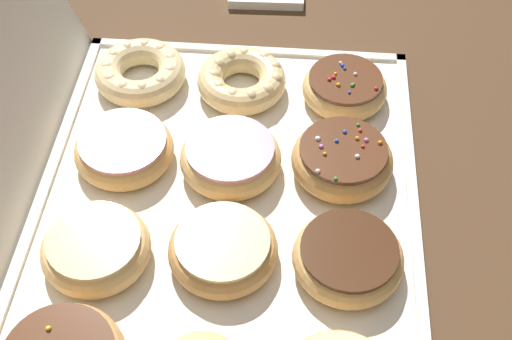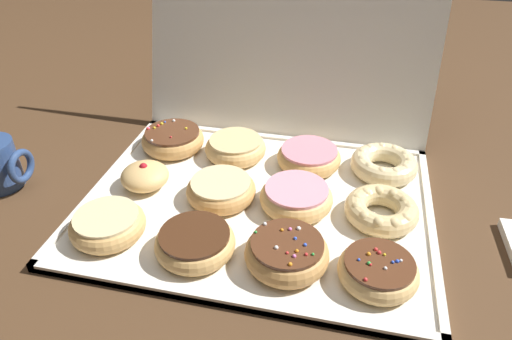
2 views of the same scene
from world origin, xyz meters
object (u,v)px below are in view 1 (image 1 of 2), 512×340
Objects in this scene: sprinkle_donut_3 at (345,88)px; cruller_donut_11 at (140,72)px; donut_box at (225,215)px; chocolate_frosted_donut_1 at (348,257)px; pink_frosted_donut_10 at (124,149)px; pink_frosted_donut_6 at (229,157)px; sprinkle_donut_2 at (342,159)px; glazed_ring_donut_9 at (96,248)px; cruller_donut_7 at (245,80)px; glazed_ring_donut_5 at (223,249)px.

sprinkle_donut_3 is 0.26m from cruller_donut_11.
cruller_donut_11 reaches higher than donut_box.
donut_box is 4.85× the size of chocolate_frosted_donut_1.
sprinkle_donut_3 reaches higher than pink_frosted_donut_10.
cruller_donut_11 is at bearing 33.29° from donut_box.
pink_frosted_donut_10 is 0.13m from cruller_donut_11.
donut_box is 4.82× the size of pink_frosted_donut_10.
sprinkle_donut_2 is at bearing -87.19° from pink_frosted_donut_6.
pink_frosted_donut_6 is 1.03× the size of glazed_ring_donut_9.
sprinkle_donut_2 reaches higher than cruller_donut_7.
cruller_donut_7 is 1.00× the size of glazed_ring_donut_9.
sprinkle_donut_2 reaches higher than pink_frosted_donut_10.
donut_box is at bearing -118.37° from pink_frosted_donut_10.
chocolate_frosted_donut_1 is at bearing -132.54° from pink_frosted_donut_6.
glazed_ring_donut_5 is at bearing 153.50° from sprinkle_donut_3.
cruller_donut_7 is at bearing -26.04° from glazed_ring_donut_9.
pink_frosted_donut_6 is (-0.13, 0.13, 0.00)m from sprinkle_donut_3.
pink_frosted_donut_6 is (-0.01, 0.13, -0.00)m from sprinkle_donut_2.
pink_frosted_donut_6 is (0.12, 0.01, 0.00)m from glazed_ring_donut_5.
sprinkle_donut_2 is at bearing -116.76° from cruller_donut_11.
pink_frosted_donut_10 is (-0.13, 0.13, -0.00)m from cruller_donut_7.
chocolate_frosted_donut_1 and glazed_ring_donut_5 have the same top height.
sprinkle_donut_2 is at bearing -61.35° from donut_box.
pink_frosted_donut_6 reaches higher than cruller_donut_11.
glazed_ring_donut_5 is 1.01× the size of glazed_ring_donut_9.
pink_frosted_donut_6 is 1.00× the size of cruller_donut_11.
cruller_donut_11 is at bearing 2.80° from pink_frosted_donut_10.
donut_box is 4.76× the size of cruller_donut_11.
chocolate_frosted_donut_1 is 0.13m from glazed_ring_donut_5.
chocolate_frosted_donut_1 is 1.01× the size of cruller_donut_7.
cruller_donut_7 and pink_frosted_donut_10 have the same top height.
pink_frosted_donut_10 is (0.14, -0.00, -0.00)m from glazed_ring_donut_9.
cruller_donut_7 is (0.26, 0.00, 0.00)m from glazed_ring_donut_5.
glazed_ring_donut_5 is at bearing -175.20° from donut_box.
pink_frosted_donut_10 is at bearing 63.68° from chocolate_frosted_donut_1.
sprinkle_donut_3 reaches higher than cruller_donut_7.
donut_box is 0.07m from glazed_ring_donut_5.
cruller_donut_11 is at bearing 1.22° from glazed_ring_donut_9.
pink_frosted_donut_6 is 0.19m from cruller_donut_11.
glazed_ring_donut_9 is (-0.13, 0.13, -0.00)m from pink_frosted_donut_6.
glazed_ring_donut_5 is at bearing -85.48° from glazed_ring_donut_9.
pink_frosted_donut_6 reaches higher than cruller_donut_7.
donut_box is 0.20m from cruller_donut_7.
cruller_donut_7 is (0.13, -0.01, -0.00)m from pink_frosted_donut_6.
pink_frosted_donut_6 is (0.06, 0.00, 0.02)m from donut_box.
pink_frosted_donut_6 is at bearing 134.31° from sprinkle_donut_3.
glazed_ring_donut_9 is at bearing -178.78° from cruller_donut_11.
cruller_donut_7 and cruller_donut_11 have the same top height.
pink_frosted_donut_10 is at bearing 134.81° from cruller_donut_7.
glazed_ring_donut_9 is at bearing 153.96° from cruller_donut_7.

